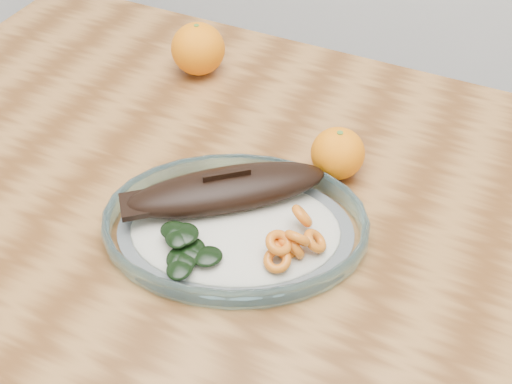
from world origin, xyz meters
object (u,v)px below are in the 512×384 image
(plated_meal, at_px, (235,222))
(orange_right, at_px, (338,153))
(orange_left, at_px, (198,49))
(dining_table, at_px, (241,250))

(plated_meal, xyz_separation_m, orange_right, (0.08, 0.16, 0.02))
(orange_left, height_order, orange_right, orange_left)
(dining_table, xyz_separation_m, orange_left, (-0.19, 0.24, 0.14))
(dining_table, relative_size, orange_left, 13.83)
(plated_meal, height_order, orange_right, plated_meal)
(dining_table, distance_m, orange_right, 0.19)
(plated_meal, distance_m, orange_left, 0.37)
(plated_meal, relative_size, orange_right, 10.44)
(dining_table, distance_m, orange_left, 0.34)
(plated_meal, height_order, orange_left, orange_left)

